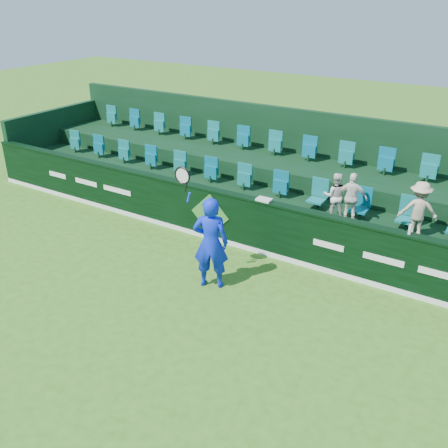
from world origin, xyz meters
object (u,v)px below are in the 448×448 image
Objects in this scene: drinks_bottle at (410,229)px; tennis_player at (211,242)px; towel at (264,200)px; spectator_left at (335,196)px; spectator_right at (418,210)px; spectator_middle at (352,198)px.

tennis_player is at bearing -151.82° from drinks_bottle.
drinks_bottle is at bearing 28.18° from tennis_player.
towel is at bearing 82.56° from tennis_player.
spectator_right reaches higher than spectator_left.
spectator_right is (1.89, 0.00, 0.08)m from spectator_left.
tennis_player reaches higher than spectator_middle.
spectator_right is at bearing 158.14° from spectator_left.
spectator_right is 1.12m from drinks_bottle.
drinks_bottle is at bearing 0.00° from towel.
spectator_right is at bearing 94.34° from drinks_bottle.
tennis_player reaches higher than drinks_bottle.
tennis_player is 4.58m from spectator_right.
tennis_player reaches higher than spectator_left.
tennis_player is 7.59× the size of towel.
spectator_middle is 0.93× the size of spectator_right.
spectator_right is 6.32× the size of drinks_bottle.
spectator_left is (1.54, 3.00, 0.34)m from tennis_player.
spectator_right is at bearing 166.84° from spectator_middle.
spectator_left is 2.27m from drinks_bottle.
drinks_bottle is (0.09, -1.12, 0.01)m from spectator_right.
spectator_right is (1.48, 0.00, 0.04)m from spectator_middle.
spectator_middle is (0.40, 0.00, 0.03)m from spectator_left.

